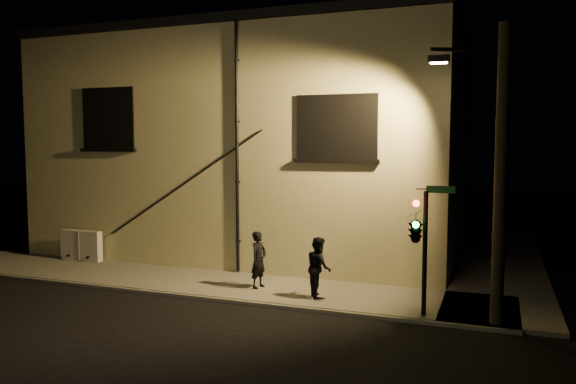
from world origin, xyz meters
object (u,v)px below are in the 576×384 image
at_px(pedestrian_a, 259,260).
at_px(utility_cabinet, 81,245).
at_px(streetlamp_pole, 497,169).
at_px(traffic_signal, 417,229).
at_px(pedestrian_b, 319,267).

bearing_deg(pedestrian_a, utility_cabinet, 92.76).
bearing_deg(streetlamp_pole, utility_cabinet, 170.59).
height_order(traffic_signal, streetlamp_pole, streetlamp_pole).
height_order(pedestrian_b, streetlamp_pole, streetlamp_pole).
distance_m(utility_cabinet, pedestrian_a, 7.94).
bearing_deg(pedestrian_b, streetlamp_pole, -127.94).
height_order(utility_cabinet, traffic_signal, traffic_signal).
relative_size(pedestrian_a, pedestrian_b, 1.00).
relative_size(utility_cabinet, streetlamp_pole, 0.23).
distance_m(pedestrian_b, streetlamp_pole, 5.52).
height_order(pedestrian_b, traffic_signal, traffic_signal).
distance_m(traffic_signal, streetlamp_pole, 2.39).
xyz_separation_m(pedestrian_b, streetlamp_pole, (4.66, -0.70, 2.88)).
bearing_deg(pedestrian_b, utility_cabinet, 50.86).
relative_size(utility_cabinet, pedestrian_b, 0.99).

